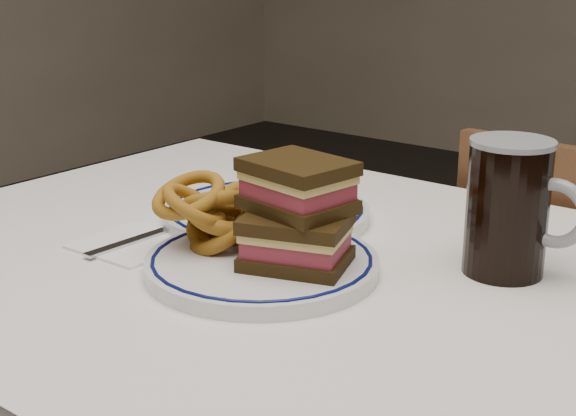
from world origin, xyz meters
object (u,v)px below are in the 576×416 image
Objects in this scene: main_plate at (262,263)px; beer_mug at (510,207)px; reuben_sandwich at (297,213)px; far_plate at (266,212)px; chair_far at (576,345)px.

beer_mug is (0.24, 0.18, 0.07)m from main_plate.
main_plate is 1.91× the size of reuben_sandwich.
far_plate is at bearing 139.15° from reuben_sandwich.
chair_far reaches higher than far_plate.
reuben_sandwich is 0.25m from beer_mug.
main_plate is (-0.20, -0.63, 0.31)m from chair_far.
chair_far is at bearing 56.04° from far_plate.
beer_mug reaches higher than main_plate.
far_plate is at bearing -176.13° from beer_mug.
beer_mug is at bearing 3.87° from far_plate.
main_plate is 1.73× the size of beer_mug.
chair_far is at bearing 75.90° from reuben_sandwich.
chair_far is 0.73m from main_plate.
reuben_sandwich is at bearing -138.91° from beer_mug.
chair_far is 0.59m from beer_mug.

